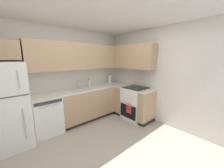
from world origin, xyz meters
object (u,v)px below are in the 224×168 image
object	(u,v)px
soap_bottle	(89,83)
paper_towel_roll	(110,79)
refrigerator	(4,107)
dishwasher	(47,115)
oven_range	(135,103)

from	to	relation	value
soap_bottle	paper_towel_roll	world-z (taller)	paper_towel_roll
refrigerator	paper_towel_roll	world-z (taller)	refrigerator
refrigerator	dishwasher	size ratio (longest dim) A/B	1.91
dishwasher	refrigerator	bearing A→B (deg)	-175.98
paper_towel_roll	soap_bottle	bearing A→B (deg)	178.56
oven_range	paper_towel_roll	xyz separation A→B (m)	(-0.09, 1.04, 0.58)
oven_range	soap_bottle	bearing A→B (deg)	130.15
refrigerator	dishwasher	world-z (taller)	refrigerator
soap_bottle	paper_towel_roll	bearing A→B (deg)	-1.44
oven_range	dishwasher	bearing A→B (deg)	157.94
dishwasher	oven_range	xyz separation A→B (m)	(2.16, -0.87, 0.02)
soap_bottle	refrigerator	bearing A→B (deg)	-173.35
dishwasher	oven_range	distance (m)	2.33
refrigerator	oven_range	xyz separation A→B (m)	(2.87, -0.82, -0.37)
refrigerator	soap_bottle	distance (m)	2.00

